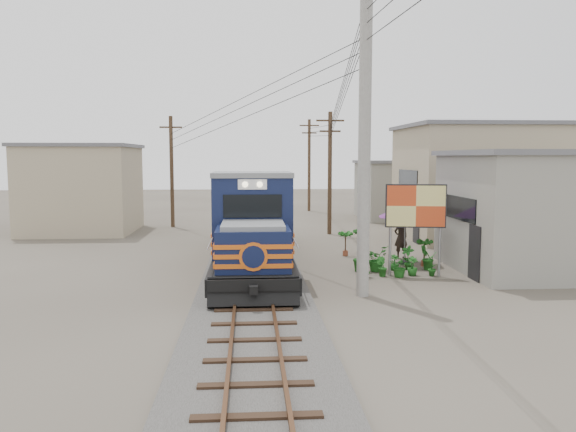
{
  "coord_description": "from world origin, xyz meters",
  "views": [
    {
      "loc": [
        -0.09,
        -17.95,
        4.43
      ],
      "look_at": [
        1.36,
        3.26,
        2.2
      ],
      "focal_mm": 35.0,
      "sensor_mm": 36.0,
      "label": 1
    }
  ],
  "objects": [
    {
      "name": "shophouse_back",
      "position": [
        11.0,
        22.0,
        2.11
      ],
      "size": [
        6.3,
        6.3,
        4.2
      ],
      "color": "gray",
      "rests_on": "ground"
    },
    {
      "name": "market_umbrella",
      "position": [
        6.34,
        4.77,
        2.23
      ],
      "size": [
        2.75,
        2.75,
        2.53
      ],
      "rotation": [
        0.0,
        0.0,
        0.23
      ],
      "color": "black",
      "rests_on": "ground"
    },
    {
      "name": "shophouse_mid",
      "position": [
        12.5,
        12.0,
        3.11
      ],
      "size": [
        8.4,
        7.35,
        6.2
      ],
      "color": "tan",
      "rests_on": "ground"
    },
    {
      "name": "ballast",
      "position": [
        0.0,
        10.0,
        0.08
      ],
      "size": [
        3.6,
        70.0,
        0.16
      ],
      "primitive_type": "cube",
      "color": "#595651",
      "rests_on": "ground"
    },
    {
      "name": "plant_nursery",
      "position": [
        5.28,
        2.97,
        0.47
      ],
      "size": [
        3.39,
        2.18,
        1.14
      ],
      "color": "#1A5618",
      "rests_on": "ground"
    },
    {
      "name": "ground",
      "position": [
        0.0,
        0.0,
        0.0
      ],
      "size": [
        120.0,
        120.0,
        0.0
      ],
      "primitive_type": "plane",
      "color": "#473F35",
      "rests_on": "ground"
    },
    {
      "name": "shophouse_front",
      "position": [
        11.5,
        3.0,
        2.36
      ],
      "size": [
        7.35,
        6.3,
        4.7
      ],
      "color": "gray",
      "rests_on": "ground"
    },
    {
      "name": "wooden_pole_mid",
      "position": [
        4.5,
        14.0,
        3.68
      ],
      "size": [
        1.6,
        0.24,
        7.0
      ],
      "color": "#4C3826",
      "rests_on": "ground"
    },
    {
      "name": "shophouse_left",
      "position": [
        -10.0,
        16.0,
        2.61
      ],
      "size": [
        6.3,
        6.3,
        5.2
      ],
      "color": "tan",
      "rests_on": "ground"
    },
    {
      "name": "vendor",
      "position": [
        6.52,
        6.0,
        0.93
      ],
      "size": [
        0.79,
        0.64,
        1.87
      ],
      "primitive_type": "imported",
      "rotation": [
        0.0,
        0.0,
        3.47
      ],
      "color": "black",
      "rests_on": "ground"
    },
    {
      "name": "track",
      "position": [
        0.0,
        10.0,
        0.26
      ],
      "size": [
        1.15,
        70.0,
        0.12
      ],
      "color": "#51331E",
      "rests_on": "ground"
    },
    {
      "name": "power_lines",
      "position": [
        -0.14,
        8.49,
        7.56
      ],
      "size": [
        9.65,
        19.0,
        3.3
      ],
      "color": "black",
      "rests_on": "ground"
    },
    {
      "name": "billboard",
      "position": [
        6.05,
        2.38,
        2.54
      ],
      "size": [
        2.21,
        0.5,
        3.44
      ],
      "rotation": [
        0.0,
        0.0,
        -0.17
      ],
      "color": "#99999E",
      "rests_on": "ground"
    },
    {
      "name": "utility_pole_main",
      "position": [
        3.5,
        -0.5,
        5.0
      ],
      "size": [
        0.4,
        0.4,
        10.0
      ],
      "color": "#9E9B93",
      "rests_on": "ground"
    },
    {
      "name": "wooden_pole_far",
      "position": [
        4.8,
        28.0,
        3.93
      ],
      "size": [
        1.6,
        0.24,
        7.5
      ],
      "color": "#4C3826",
      "rests_on": "ground"
    },
    {
      "name": "locomotive",
      "position": [
        0.0,
        5.15,
        1.66
      ],
      "size": [
        2.79,
        15.18,
        3.76
      ],
      "color": "black",
      "rests_on": "ground"
    },
    {
      "name": "wooden_pole_left",
      "position": [
        -5.0,
        18.0,
        3.68
      ],
      "size": [
        1.6,
        0.24,
        7.0
      ],
      "color": "#4C3826",
      "rests_on": "ground"
    }
  ]
}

